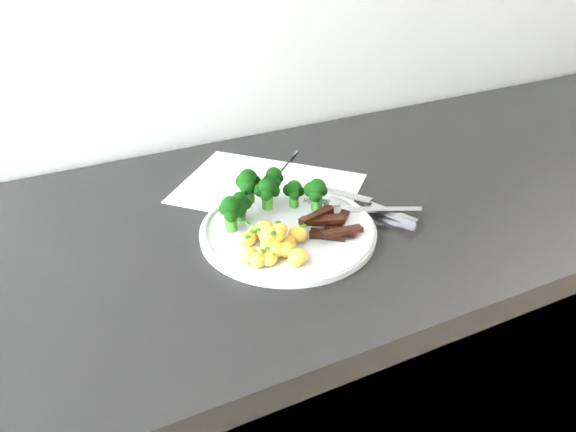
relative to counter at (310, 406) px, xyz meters
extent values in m
cube|color=black|center=(0.00, 0.01, 0.00)|extent=(2.40, 0.60, 0.90)
cube|color=silver|center=(-0.04, 0.09, 0.45)|extent=(0.34, 0.34, 0.00)
cube|color=slate|center=(0.02, 0.15, 0.45)|extent=(0.10, 0.10, 0.00)
cube|color=slate|center=(0.01, 0.14, 0.45)|extent=(0.09, 0.09, 0.00)
cube|color=slate|center=(-0.01, 0.12, 0.45)|extent=(0.09, 0.09, 0.00)
cube|color=slate|center=(-0.02, 0.11, 0.45)|extent=(0.09, 0.09, 0.00)
cube|color=slate|center=(-0.04, 0.09, 0.45)|extent=(0.08, 0.08, 0.00)
cube|color=slate|center=(-0.05, 0.08, 0.45)|extent=(0.08, 0.08, 0.00)
cylinder|color=silver|center=(-0.07, -0.04, 0.45)|extent=(0.25, 0.25, 0.01)
torus|color=silver|center=(-0.07, -0.04, 0.46)|extent=(0.25, 0.25, 0.01)
cylinder|color=#2A6C1B|center=(-0.08, 0.01, 0.48)|extent=(0.02, 0.02, 0.02)
sphere|color=black|center=(-0.07, 0.00, 0.50)|extent=(0.02, 0.02, 0.02)
sphere|color=black|center=(-0.09, 0.01, 0.50)|extent=(0.02, 0.02, 0.02)
sphere|color=black|center=(-0.09, 0.00, 0.50)|extent=(0.02, 0.02, 0.02)
sphere|color=black|center=(-0.08, 0.01, 0.51)|extent=(0.03, 0.03, 0.03)
cylinder|color=#2A6C1B|center=(-0.03, 0.01, 0.47)|extent=(0.01, 0.01, 0.02)
sphere|color=black|center=(-0.03, 0.01, 0.48)|extent=(0.02, 0.02, 0.02)
sphere|color=black|center=(-0.04, 0.02, 0.48)|extent=(0.02, 0.02, 0.02)
sphere|color=black|center=(-0.04, 0.00, 0.48)|extent=(0.02, 0.02, 0.02)
sphere|color=black|center=(-0.03, 0.01, 0.49)|extent=(0.02, 0.02, 0.02)
cylinder|color=#2A6C1B|center=(-0.12, 0.01, 0.47)|extent=(0.01, 0.01, 0.02)
sphere|color=black|center=(-0.11, 0.01, 0.48)|extent=(0.02, 0.02, 0.02)
sphere|color=black|center=(-0.13, 0.02, 0.49)|extent=(0.02, 0.02, 0.02)
sphere|color=black|center=(-0.12, 0.00, 0.49)|extent=(0.02, 0.02, 0.02)
sphere|color=black|center=(-0.12, 0.01, 0.49)|extent=(0.02, 0.02, 0.02)
cylinder|color=#2A6C1B|center=(-0.05, 0.04, 0.48)|extent=(0.02, 0.02, 0.02)
sphere|color=black|center=(-0.05, 0.04, 0.49)|extent=(0.02, 0.02, 0.02)
sphere|color=black|center=(-0.06, 0.05, 0.49)|extent=(0.02, 0.02, 0.02)
sphere|color=black|center=(-0.06, 0.04, 0.50)|extent=(0.02, 0.02, 0.02)
sphere|color=black|center=(-0.06, 0.03, 0.50)|extent=(0.02, 0.02, 0.02)
sphere|color=black|center=(-0.05, 0.04, 0.50)|extent=(0.02, 0.02, 0.02)
cylinder|color=#2A6C1B|center=(-0.10, 0.03, 0.48)|extent=(0.02, 0.02, 0.02)
sphere|color=black|center=(-0.09, 0.04, 0.50)|extent=(0.02, 0.02, 0.02)
sphere|color=black|center=(-0.10, 0.04, 0.50)|extent=(0.02, 0.02, 0.02)
sphere|color=black|center=(-0.10, 0.02, 0.50)|extent=(0.02, 0.02, 0.02)
sphere|color=black|center=(-0.10, 0.03, 0.51)|extent=(0.03, 0.03, 0.03)
cylinder|color=#2A6C1B|center=(-0.01, -0.01, 0.47)|extent=(0.02, 0.02, 0.02)
sphere|color=black|center=(0.00, -0.01, 0.49)|extent=(0.02, 0.02, 0.02)
sphere|color=black|center=(-0.01, -0.01, 0.49)|extent=(0.02, 0.02, 0.02)
sphere|color=black|center=(-0.01, -0.02, 0.49)|extent=(0.02, 0.02, 0.02)
sphere|color=black|center=(-0.01, -0.01, 0.50)|extent=(0.03, 0.03, 0.03)
cylinder|color=#2A6C1B|center=(-0.14, -0.01, 0.47)|extent=(0.02, 0.02, 0.02)
sphere|color=black|center=(-0.13, -0.01, 0.49)|extent=(0.02, 0.02, 0.02)
sphere|color=black|center=(-0.15, 0.00, 0.49)|extent=(0.02, 0.02, 0.02)
sphere|color=black|center=(-0.15, -0.02, 0.49)|extent=(0.02, 0.02, 0.02)
sphere|color=black|center=(-0.14, -0.01, 0.50)|extent=(0.03, 0.03, 0.03)
ellipsoid|color=gold|center=(-0.12, -0.09, 0.47)|extent=(0.03, 0.02, 0.02)
ellipsoid|color=gold|center=(-0.09, -0.09, 0.47)|extent=(0.02, 0.02, 0.02)
ellipsoid|color=gold|center=(-0.10, -0.10, 0.47)|extent=(0.03, 0.02, 0.02)
ellipsoid|color=gold|center=(-0.12, -0.10, 0.47)|extent=(0.03, 0.02, 0.02)
ellipsoid|color=gold|center=(-0.12, -0.09, 0.47)|extent=(0.02, 0.02, 0.02)
ellipsoid|color=gold|center=(-0.12, -0.08, 0.47)|extent=(0.03, 0.03, 0.03)
ellipsoid|color=gold|center=(-0.14, -0.06, 0.47)|extent=(0.02, 0.02, 0.02)
ellipsoid|color=gold|center=(-0.10, -0.09, 0.47)|extent=(0.02, 0.02, 0.02)
ellipsoid|color=gold|center=(-0.14, -0.11, 0.47)|extent=(0.02, 0.02, 0.02)
ellipsoid|color=gold|center=(-0.12, -0.05, 0.47)|extent=(0.02, 0.02, 0.02)
ellipsoid|color=gold|center=(-0.12, -0.09, 0.49)|extent=(0.03, 0.02, 0.02)
ellipsoid|color=gold|center=(-0.11, -0.09, 0.48)|extent=(0.02, 0.02, 0.02)
ellipsoid|color=gold|center=(-0.15, -0.09, 0.47)|extent=(0.02, 0.02, 0.02)
ellipsoid|color=gold|center=(-0.13, -0.11, 0.47)|extent=(0.02, 0.02, 0.02)
ellipsoid|color=gold|center=(-0.07, -0.08, 0.47)|extent=(0.03, 0.03, 0.02)
ellipsoid|color=gold|center=(-0.12, -0.07, 0.49)|extent=(0.03, 0.03, 0.02)
ellipsoid|color=gold|center=(-0.10, -0.13, 0.47)|extent=(0.03, 0.02, 0.02)
ellipsoid|color=gold|center=(-0.12, -0.08, 0.49)|extent=(0.03, 0.02, 0.02)
ellipsoid|color=gold|center=(-0.10, -0.13, 0.47)|extent=(0.02, 0.02, 0.02)
ellipsoid|color=gold|center=(-0.11, -0.09, 0.48)|extent=(0.02, 0.02, 0.02)
ellipsoid|color=gold|center=(-0.10, -0.08, 0.48)|extent=(0.02, 0.02, 0.02)
cube|color=#1C6010|center=(-0.14, -0.08, 0.49)|extent=(0.01, 0.01, 0.00)
cube|color=#1C6010|center=(-0.12, -0.09, 0.49)|extent=(0.01, 0.01, 0.00)
cube|color=#1C6010|center=(-0.12, -0.09, 0.49)|extent=(0.01, 0.01, 0.00)
cube|color=#1C6010|center=(-0.08, -0.10, 0.50)|extent=(0.01, 0.01, 0.00)
cube|color=#1C6010|center=(-0.15, -0.09, 0.50)|extent=(0.01, 0.01, 0.00)
cube|color=#1C6010|center=(-0.14, -0.08, 0.49)|extent=(0.01, 0.01, 0.00)
cube|color=#1C6010|center=(-0.09, -0.06, 0.49)|extent=(0.01, 0.01, 0.00)
cube|color=#1C6010|center=(-0.13, -0.05, 0.49)|extent=(0.01, 0.01, 0.00)
cube|color=#1C6010|center=(-0.12, -0.09, 0.49)|extent=(0.01, 0.01, 0.00)
cube|color=#1C6010|center=(-0.13, -0.08, 0.50)|extent=(0.01, 0.01, 0.00)
cube|color=#1C6010|center=(-0.12, -0.09, 0.49)|extent=(0.01, 0.01, 0.00)
cube|color=#1C6010|center=(-0.14, -0.12, 0.49)|extent=(0.01, 0.01, 0.00)
cube|color=#1C6010|center=(-0.11, -0.09, 0.49)|extent=(0.01, 0.01, 0.00)
cube|color=#1C6010|center=(-0.12, -0.07, 0.49)|extent=(0.01, 0.01, 0.00)
cube|color=black|center=(-0.03, -0.09, 0.46)|extent=(0.05, 0.04, 0.01)
cube|color=black|center=(-0.01, -0.04, 0.46)|extent=(0.05, 0.05, 0.01)
cube|color=black|center=(-0.03, -0.09, 0.46)|extent=(0.05, 0.03, 0.01)
cube|color=black|center=(0.00, -0.06, 0.46)|extent=(0.05, 0.04, 0.01)
cube|color=black|center=(-0.01, -0.09, 0.46)|extent=(0.04, 0.04, 0.01)
cube|color=black|center=(-0.01, -0.10, 0.47)|extent=(0.06, 0.02, 0.01)
cube|color=black|center=(-0.03, -0.07, 0.48)|extent=(0.06, 0.03, 0.01)
cube|color=black|center=(-0.03, -0.06, 0.48)|extent=(0.06, 0.03, 0.01)
cube|color=black|center=(-0.02, -0.07, 0.47)|extent=(0.05, 0.03, 0.01)
cube|color=silver|center=(0.07, -0.07, 0.47)|extent=(0.10, 0.08, 0.02)
cube|color=silver|center=(0.01, -0.02, 0.47)|extent=(0.03, 0.03, 0.01)
cylinder|color=silver|center=(0.00, 0.00, 0.47)|extent=(0.03, 0.02, 0.00)
cylinder|color=silver|center=(0.00, -0.01, 0.47)|extent=(0.03, 0.02, 0.00)
cylinder|color=silver|center=(-0.01, -0.01, 0.47)|extent=(0.03, 0.02, 0.00)
cylinder|color=silver|center=(-0.01, -0.02, 0.47)|extent=(0.03, 0.02, 0.00)
cube|color=silver|center=(0.05, 0.00, 0.46)|extent=(0.06, 0.09, 0.01)
cube|color=silver|center=(0.09, -0.07, 0.46)|extent=(0.05, 0.08, 0.01)
camera|label=1|loc=(-0.37, -0.66, 0.90)|focal=35.25mm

